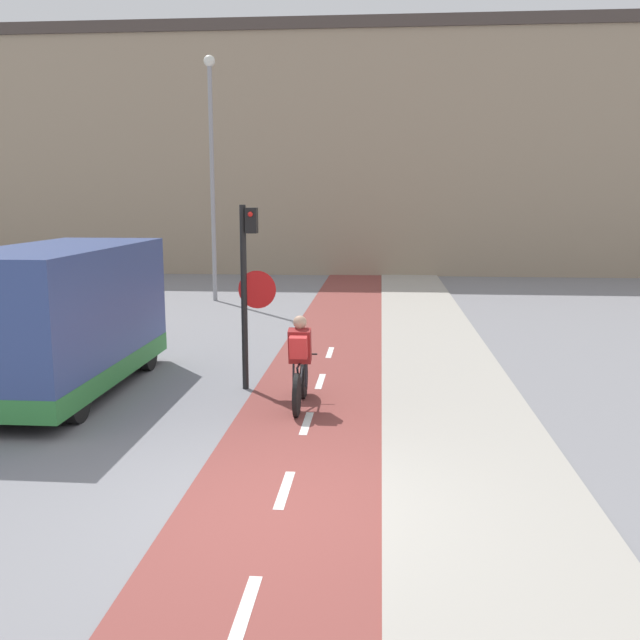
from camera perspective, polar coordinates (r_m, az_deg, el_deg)
ground_plane at (r=8.17m, az=-3.32°, el=-14.91°), size 120.00×120.00×0.00m
bike_lane at (r=8.17m, az=-3.32°, el=-14.84°), size 2.28×60.00×0.02m
sidewalk_strip at (r=8.19m, az=13.70°, el=-14.95°), size 2.40×60.00×0.05m
building_row_background at (r=33.71m, az=3.09°, el=13.23°), size 60.00×5.20×10.81m
traffic_light_pole at (r=12.59m, az=-5.75°, el=3.44°), size 0.67×0.25×3.28m
street_lamp_far at (r=23.80m, az=-8.66°, el=12.81°), size 0.36×0.36×7.82m
cyclist_near at (r=11.58m, az=-1.61°, el=-3.62°), size 0.46×1.74×1.53m
van at (r=13.23m, az=-19.92°, el=-0.10°), size 2.09×5.19×2.58m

